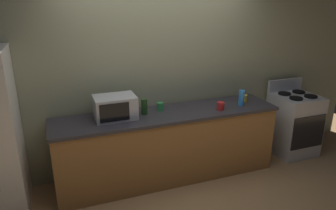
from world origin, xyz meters
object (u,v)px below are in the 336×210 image
stove_range (293,124)px  microwave (115,107)px  bottle_wine (144,107)px  mug_yellow (244,98)px  mug_green (160,106)px  bottle_spray_cleaner (242,98)px  mug_red (221,106)px

stove_range → microwave: size_ratio=2.25×
bottle_wine → mug_yellow: size_ratio=2.17×
mug_green → stove_range: bearing=-3.2°
microwave → bottle_spray_cleaner: microwave is taller
bottle_spray_cleaner → mug_red: 0.34m
microwave → bottle_wine: microwave is taller
bottle_wine → mug_green: (0.23, 0.06, -0.04)m
bottle_spray_cleaner → bottle_wine: bearing=174.1°
microwave → bottle_wine: (0.36, 0.01, -0.04)m
mug_yellow → mug_green: bearing=177.2°
microwave → mug_yellow: size_ratio=5.44×
mug_red → mug_yellow: bearing=21.2°
stove_range → mug_yellow: (-0.86, 0.06, 0.48)m
mug_yellow → mug_red: bearing=-158.8°
microwave → mug_red: size_ratio=4.92×
microwave → mug_green: bearing=6.6°
mug_red → bottle_wine: bearing=169.2°
mug_yellow → mug_green: size_ratio=0.86×
stove_range → bottle_wine: 2.35m
stove_range → microwave: microwave is taller
microwave → bottle_spray_cleaner: (1.65, -0.13, -0.03)m
bottle_wine → mug_red: bearing=-10.8°
microwave → mug_yellow: bearing=0.3°
mug_yellow → bottle_wine: bearing=-180.0°
mug_yellow → mug_green: (-1.20, 0.06, 0.01)m
bottle_spray_cleaner → mug_red: bearing=-171.7°
bottle_wine → mug_red: 0.97m
mug_yellow → mug_green: 1.20m
bottle_spray_cleaner → mug_yellow: bottle_spray_cleaner is taller
mug_yellow → mug_green: mug_green is taller
bottle_wine → mug_green: bottle_wine is taller
bottle_spray_cleaner → bottle_wine: (-1.29, 0.13, -0.01)m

